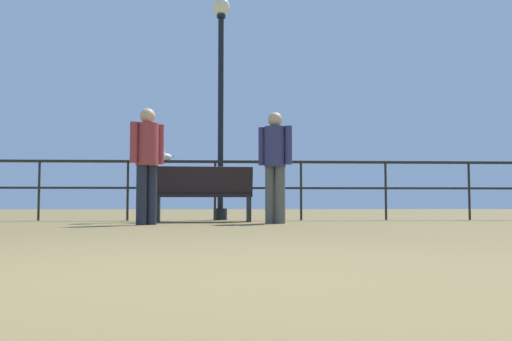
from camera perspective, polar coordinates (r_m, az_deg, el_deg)
ground_plane at (r=2.27m, az=-9.77°, el=-11.13°), size 60.00×60.00×0.00m
pier_railing at (r=10.16m, az=-4.31°, el=-0.67°), size 19.41×0.05×1.12m
bench_near_left at (r=9.21m, az=-5.46°, el=-2.26°), size 1.65×0.79×0.93m
lamppost_center at (r=10.69m, az=-3.72°, el=9.30°), size 0.34×0.34×4.44m
person_by_bench at (r=8.12m, az=-11.37°, el=1.33°), size 0.46×0.38×1.71m
person_at_railing at (r=8.51m, az=2.02°, el=1.18°), size 0.51×0.34×1.75m
seagull_on_rail at (r=10.24m, az=-9.46°, el=1.50°), size 0.29×0.29×0.17m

